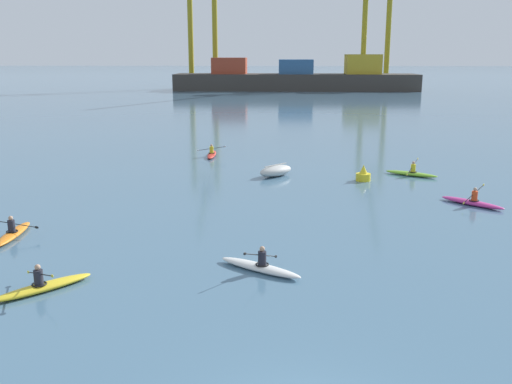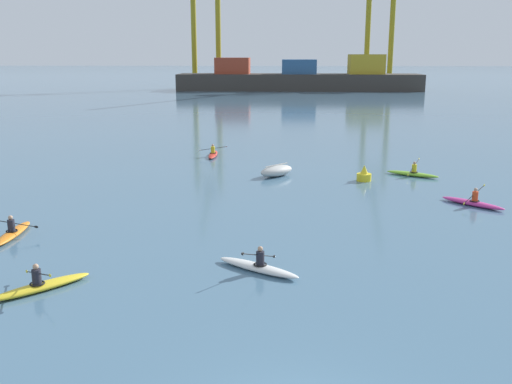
% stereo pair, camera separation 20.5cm
% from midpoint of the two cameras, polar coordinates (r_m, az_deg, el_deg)
% --- Properties ---
extents(container_barge, '(52.69, 9.18, 7.71)m').
position_cam_midpoint_polar(container_barge, '(125.34, 4.10, 11.45)').
color(container_barge, '#38332D').
rests_on(container_barge, ground).
extents(gantry_crane_west, '(6.84, 18.31, 32.28)m').
position_cam_midpoint_polar(gantry_crane_west, '(134.32, -5.56, 17.64)').
color(gantry_crane_west, olive).
rests_on(gantry_crane_west, ground).
extents(gantry_crane_west_mid, '(6.66, 21.03, 35.09)m').
position_cam_midpoint_polar(gantry_crane_west_mid, '(136.09, 12.24, 17.46)').
color(gantry_crane_west_mid, olive).
rests_on(gantry_crane_west_mid, ground).
extents(capsized_dinghy, '(2.59, 2.64, 0.76)m').
position_cam_midpoint_polar(capsized_dinghy, '(35.96, 1.85, 2.17)').
color(capsized_dinghy, beige).
rests_on(capsized_dinghy, ground).
extents(channel_buoy, '(0.90, 0.90, 1.00)m').
position_cam_midpoint_polar(channel_buoy, '(35.24, 10.69, 1.71)').
color(channel_buoy, yellow).
rests_on(channel_buoy, ground).
extents(kayak_red, '(2.27, 3.41, 0.95)m').
position_cam_midpoint_polar(kayak_red, '(43.23, -4.66, 3.86)').
color(kayak_red, red).
rests_on(kayak_red, ground).
extents(kayak_white, '(3.20, 2.31, 1.04)m').
position_cam_midpoint_polar(kayak_white, '(20.33, 0.13, -7.57)').
color(kayak_white, silver).
rests_on(kayak_white, ground).
extents(kayak_lime, '(3.22, 2.27, 1.05)m').
position_cam_midpoint_polar(kayak_lime, '(37.41, 15.38, 1.86)').
color(kayak_lime, '#7ABC2D').
rests_on(kayak_lime, ground).
extents(kayak_orange, '(2.26, 3.43, 0.95)m').
position_cam_midpoint_polar(kayak_orange, '(26.20, -23.67, -3.83)').
color(kayak_orange, orange).
rests_on(kayak_orange, ground).
extents(kayak_magenta, '(2.83, 2.83, 1.00)m').
position_cam_midpoint_polar(kayak_magenta, '(31.05, 20.96, -0.95)').
color(kayak_magenta, '#C13384').
rests_on(kayak_magenta, ground).
extents(kayak_yellow, '(2.82, 2.84, 0.95)m').
position_cam_midpoint_polar(kayak_yellow, '(20.01, -21.20, -8.91)').
color(kayak_yellow, yellow).
rests_on(kayak_yellow, ground).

